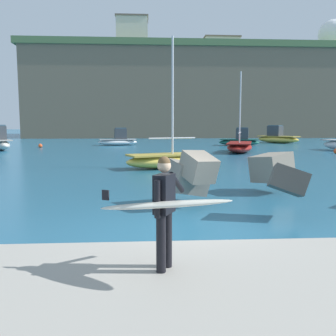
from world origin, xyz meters
name	(u,v)px	position (x,y,z in m)	size (l,w,h in m)	color
ground_plane	(181,227)	(0.00, 0.00, 0.00)	(400.00, 400.00, 0.00)	#235B7A
walkway_path	(210,299)	(0.00, -4.00, 0.12)	(48.00, 4.40, 0.24)	#9E998E
breakwater_jetty	(133,175)	(-1.19, 1.28, 1.11)	(30.04, 6.73, 2.70)	#605B56
surfer_with_board	(163,206)	(-0.60, -3.31, 1.28)	(2.03, 1.54, 1.78)	black
boat_near_left	(0,142)	(-15.01, 28.27, 0.78)	(3.74, 4.56, 2.49)	beige
boat_near_right	(118,140)	(-4.06, 36.34, 0.64)	(4.92, 2.44, 2.14)	white
boat_mid_left	(277,138)	(17.20, 40.73, 0.75)	(5.23, 6.21, 2.43)	#EAC64C
boat_mid_centre	(240,147)	(7.71, 24.23, 0.51)	(3.91, 6.51, 7.13)	maroon
boat_mid_right	(240,140)	(10.48, 34.85, 0.65)	(5.16, 3.25, 2.17)	#1E6656
boat_far_left	(167,160)	(0.39, 12.35, 0.49)	(5.19, 3.40, 7.43)	#EAC64C
mooring_buoy_inner	(40,146)	(-12.22, 32.17, 0.22)	(0.44, 0.44, 0.44)	#E54C1E
mooring_buoy_middle	(336,151)	(15.65, 22.10, 0.22)	(0.44, 0.44, 0.44)	#E54C1E
headland_bluff	(216,97)	(15.72, 77.50, 8.97)	(79.39, 37.00, 17.89)	#756651
radar_dome	(333,39)	(44.53, 80.48, 23.06)	(6.81, 6.81, 9.69)	silver
station_building_west	(131,47)	(-3.87, 79.79, 20.50)	(4.23, 7.34, 5.18)	beige
station_building_central	(221,48)	(17.10, 79.38, 20.29)	(8.32, 5.80, 4.76)	beige
station_building_east	(132,34)	(-3.26, 69.61, 21.01)	(6.55, 5.84, 6.21)	beige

